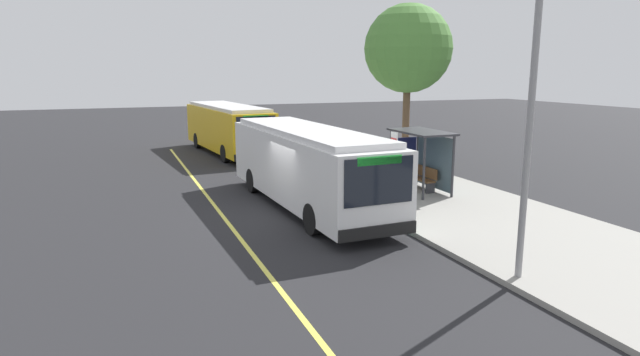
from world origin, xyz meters
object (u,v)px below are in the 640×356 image
(waiting_bench, at_px, (422,178))
(route_sign_post, at_px, (394,160))
(transit_bus_main, at_px, (307,164))
(pedestrian_commuter, at_px, (397,177))
(transit_bus_second, at_px, (228,127))

(waiting_bench, distance_m, route_sign_post, 4.02)
(transit_bus_main, bearing_deg, waiting_bench, 94.96)
(route_sign_post, distance_m, pedestrian_commuter, 1.54)
(transit_bus_second, relative_size, pedestrian_commuter, 6.09)
(transit_bus_second, distance_m, route_sign_post, 16.32)
(transit_bus_second, distance_m, waiting_bench, 14.58)
(waiting_bench, bearing_deg, transit_bus_main, -85.04)
(transit_bus_main, distance_m, pedestrian_commuter, 3.38)
(transit_bus_main, relative_size, route_sign_post, 3.82)
(transit_bus_main, xyz_separation_m, transit_bus_second, (-14.01, -0.06, -0.00))
(transit_bus_second, bearing_deg, route_sign_post, 8.76)
(transit_bus_main, relative_size, pedestrian_commuter, 6.32)
(transit_bus_main, relative_size, transit_bus_second, 1.04)
(waiting_bench, xyz_separation_m, route_sign_post, (2.57, -2.80, 1.32))
(waiting_bench, height_order, route_sign_post, route_sign_post)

